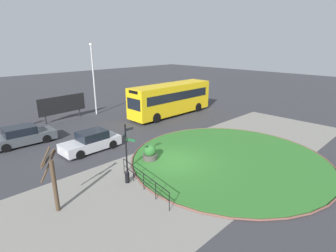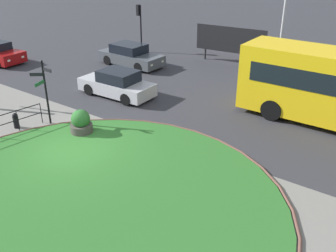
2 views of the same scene
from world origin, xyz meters
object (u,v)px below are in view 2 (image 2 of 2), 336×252
object	(u,v)px
car_oncoming	(117,84)
planter_near_signpost	(81,123)
bollard_foreground	(16,120)
signpost_directional	(45,88)
lamppost_tall	(285,8)
traffic_light_near	(139,18)
car_near_lane	(131,56)
billboard_left	(230,40)

from	to	relation	value
car_oncoming	planter_near_signpost	xyz separation A→B (m)	(1.89, -4.35, -0.16)
bollard_foreground	signpost_directional	bearing A→B (deg)	52.83
lamppost_tall	signpost_directional	bearing A→B (deg)	-112.49
bollard_foreground	traffic_light_near	xyz separation A→B (m)	(-4.11, 13.70, 2.17)
traffic_light_near	car_near_lane	bearing A→B (deg)	128.11
car_oncoming	lamppost_tall	bearing A→B (deg)	-123.25
planter_near_signpost	lamppost_tall	bearing A→B (deg)	74.68
car_oncoming	billboard_left	bearing A→B (deg)	-103.58
car_oncoming	traffic_light_near	bearing A→B (deg)	-59.48
car_oncoming	traffic_light_near	size ratio (longest dim) A/B	1.24
car_oncoming	planter_near_signpost	distance (m)	4.74
traffic_light_near	billboard_left	world-z (taller)	traffic_light_near
planter_near_signpost	car_oncoming	bearing A→B (deg)	113.47
signpost_directional	planter_near_signpost	bearing A→B (deg)	5.53
signpost_directional	planter_near_signpost	distance (m)	2.31
lamppost_tall	planter_near_signpost	xyz separation A→B (m)	(-3.65, -13.33, -3.53)
bollard_foreground	planter_near_signpost	size ratio (longest dim) A/B	0.65
signpost_directional	lamppost_tall	bearing A→B (deg)	67.51
signpost_directional	planter_near_signpost	size ratio (longest dim) A/B	2.67
signpost_directional	car_near_lane	bearing A→B (deg)	108.55
traffic_light_near	lamppost_tall	size ratio (longest dim) A/B	0.46
signpost_directional	car_near_lane	xyz separation A→B (m)	(-3.13, 9.32, -1.07)
lamppost_tall	billboard_left	size ratio (longest dim) A/B	1.50
traffic_light_near	signpost_directional	bearing A→B (deg)	120.01
signpost_directional	traffic_light_near	world-z (taller)	traffic_light_near
lamppost_tall	planter_near_signpost	size ratio (longest dim) A/B	6.64
car_oncoming	planter_near_signpost	world-z (taller)	car_oncoming
traffic_light_near	lamppost_tall	distance (m)	10.72
car_near_lane	planter_near_signpost	distance (m)	10.44
bollard_foreground	lamppost_tall	distance (m)	16.43
planter_near_signpost	billboard_left	bearing A→B (deg)	89.68
signpost_directional	bollard_foreground	bearing A→B (deg)	-127.17
car_near_lane	billboard_left	world-z (taller)	billboard_left
bollard_foreground	billboard_left	distance (m)	15.25
lamppost_tall	car_oncoming	bearing A→B (deg)	-121.66
signpost_directional	bollard_foreground	xyz separation A→B (m)	(-0.87, -1.14, -1.37)
bollard_foreground	billboard_left	bearing A→B (deg)	79.05
car_near_lane	car_oncoming	world-z (taller)	car_near_lane
car_oncoming	traffic_light_near	distance (m)	9.66
traffic_light_near	billboard_left	bearing A→B (deg)	-161.72
car_near_lane	traffic_light_near	world-z (taller)	traffic_light_near
traffic_light_near	billboard_left	distance (m)	7.17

